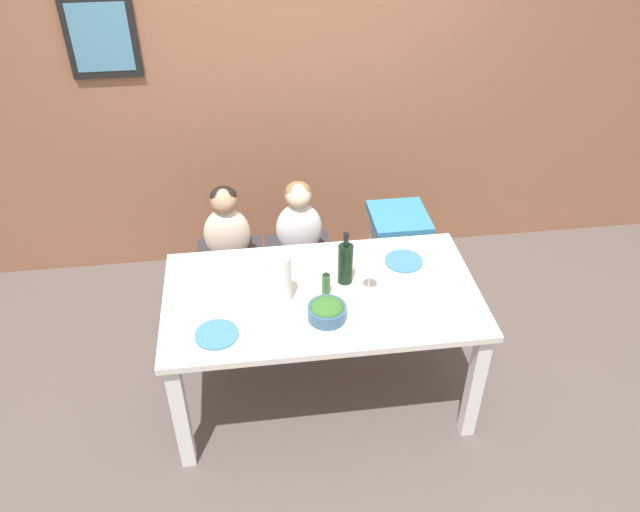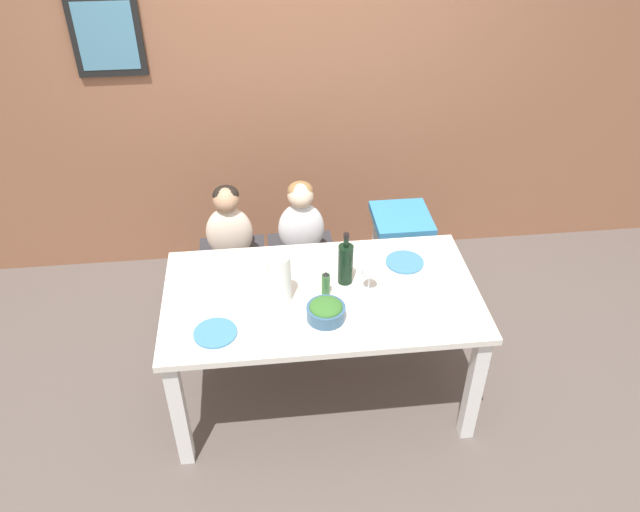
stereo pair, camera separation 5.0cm
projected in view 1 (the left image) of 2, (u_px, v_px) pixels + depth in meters
ground_plane at (321, 391)px, 3.55m from camera, size 14.00×14.00×0.00m
wall_back at (291, 72)px, 3.88m from camera, size 10.00×0.09×2.70m
dining_table at (322, 308)px, 3.18m from camera, size 1.58×0.85×0.73m
chair_far_left at (231, 267)px, 3.84m from camera, size 0.41×0.43×0.47m
chair_far_center at (300, 261)px, 3.89m from camera, size 0.41×0.43×0.47m
chair_right_highchair at (398, 234)px, 3.86m from camera, size 0.34×0.37×0.69m
person_child_left at (226, 224)px, 3.65m from camera, size 0.28×0.16×0.48m
person_child_center at (299, 219)px, 3.70m from camera, size 0.28×0.16×0.48m
wine_bottle at (345, 263)px, 3.12m from camera, size 0.08×0.08×0.29m
paper_towel_roll at (280, 279)px, 3.00m from camera, size 0.11×0.11×0.26m
wine_glass_near at (369, 272)px, 3.07m from camera, size 0.07×0.07×0.15m
salad_bowl_large at (327, 311)px, 2.94m from camera, size 0.19×0.19×0.09m
dinner_plate_front_left at (217, 334)px, 2.86m from camera, size 0.20×0.20×0.01m
dinner_plate_back_left at (247, 268)px, 3.27m from camera, size 0.20×0.20×0.01m
dinner_plate_back_right at (404, 261)px, 3.32m from camera, size 0.20×0.20×0.01m
dinner_plate_front_right at (420, 313)px, 2.98m from camera, size 0.20×0.20×0.01m
condiment_bottle_hot_sauce at (326, 283)px, 3.07m from camera, size 0.04×0.04×0.14m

